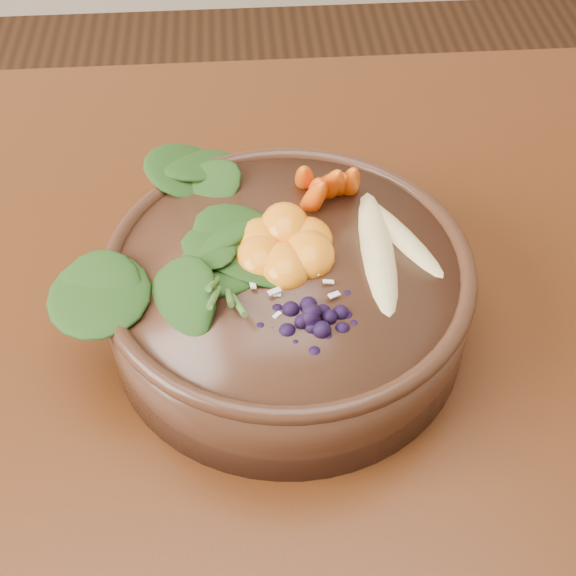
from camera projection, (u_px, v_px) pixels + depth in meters
name	position (u px, v px, depth m)	size (l,w,h in m)	color
dining_table	(98.00, 504.00, 0.59)	(1.60, 0.90, 0.75)	#331C0C
stoneware_bowl	(288.00, 298.00, 0.56)	(0.25, 0.25, 0.07)	#422719
kale_heap	(215.00, 202.00, 0.55)	(0.16, 0.15, 0.04)	#224315
carrot_cluster	(327.00, 152.00, 0.56)	(0.05, 0.05, 0.07)	#E1550C
banana_halves	(390.00, 230.00, 0.54)	(0.08, 0.14, 0.02)	#E0CC84
mandarin_cluster	(285.00, 233.00, 0.54)	(0.07, 0.08, 0.03)	orange
blueberry_pile	(312.00, 302.00, 0.49)	(0.12, 0.09, 0.03)	black
coconut_flakes	(297.00, 278.00, 0.52)	(0.08, 0.06, 0.01)	white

